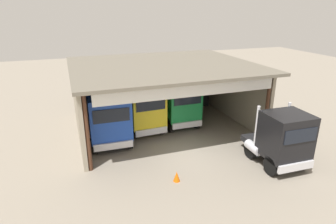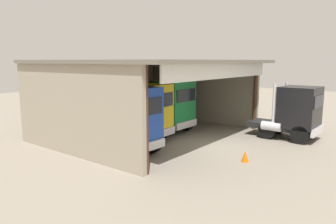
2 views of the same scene
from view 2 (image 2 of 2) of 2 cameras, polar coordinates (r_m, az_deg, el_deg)
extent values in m
plane|color=gray|center=(18.39, 8.61, -6.13)|extent=(80.00, 80.00, 0.00)
cube|color=#9E937F|center=(24.24, -12.12, 3.14)|extent=(12.13, 0.24, 4.70)
cube|color=#9E937F|center=(16.67, -17.02, 0.23)|extent=(0.24, 9.88, 4.70)
cube|color=#9E937F|center=(25.59, 5.70, 3.62)|extent=(0.24, 9.88, 4.70)
cube|color=#6E6759|center=(20.27, -2.27, 9.11)|extent=(12.73, 10.84, 0.20)
cylinder|color=#4C2D1E|center=(13.29, -4.05, -1.60)|extent=(0.24, 0.24, 4.70)
cylinder|color=#4C2D1E|center=(23.20, 15.45, 2.74)|extent=(0.24, 0.24, 4.70)
cube|color=white|center=(17.56, 10.06, 7.49)|extent=(10.92, 0.12, 0.90)
cube|color=#1E47B7|center=(16.02, -6.62, -0.47)|extent=(2.60, 2.19, 2.76)
cube|color=black|center=(15.20, -3.79, 0.88)|extent=(2.16, 0.11, 0.83)
cube|color=silver|center=(15.58, -3.63, -6.29)|extent=(2.42, 0.22, 0.44)
cube|color=#232326|center=(17.44, -10.11, -4.62)|extent=(1.98, 2.86, 0.36)
cylinder|color=silver|center=(17.70, -6.71, -0.22)|extent=(0.18, 0.18, 2.85)
cylinder|color=silver|center=(16.22, -12.51, -1.25)|extent=(0.18, 0.18, 2.85)
cylinder|color=silver|center=(16.48, -12.45, -5.09)|extent=(0.59, 1.21, 0.56)
cylinder|color=black|center=(16.87, -2.76, -5.59)|extent=(0.33, 1.06, 1.05)
cylinder|color=black|center=(15.34, -8.40, -7.21)|extent=(0.33, 1.06, 1.05)
cylinder|color=black|center=(18.21, -7.42, -4.55)|extent=(0.33, 1.06, 1.05)
cylinder|color=black|center=(16.80, -13.00, -5.89)|extent=(0.33, 1.06, 1.05)
cube|color=yellow|center=(19.02, -4.18, 0.99)|extent=(2.50, 2.68, 2.71)
cube|color=black|center=(18.16, -0.99, 2.13)|extent=(2.03, 0.15, 0.81)
cube|color=silver|center=(18.49, -0.90, -3.82)|extent=(2.27, 0.26, 0.44)
cube|color=#232326|center=(20.42, -7.99, -2.57)|extent=(1.93, 3.30, 0.36)
cylinder|color=silver|center=(20.79, -5.37, 0.99)|extent=(0.18, 0.18, 2.71)
cylinder|color=silver|center=(19.22, -9.52, 0.22)|extent=(0.18, 0.18, 2.71)
cylinder|color=silver|center=(19.44, -9.52, -2.85)|extent=(0.61, 1.22, 0.56)
cylinder|color=black|center=(19.82, -1.05, -3.38)|extent=(0.35, 1.04, 1.02)
cylinder|color=black|center=(18.22, -4.94, -4.54)|extent=(0.35, 1.04, 1.02)
cylinder|color=black|center=(21.22, -6.06, -2.58)|extent=(0.35, 1.04, 1.02)
cylinder|color=black|center=(19.73, -10.05, -3.57)|extent=(0.35, 1.04, 1.02)
cube|color=#197F3D|center=(21.27, 0.67, 1.97)|extent=(2.42, 2.36, 2.70)
cube|color=black|center=(20.52, 3.31, 3.02)|extent=(2.04, 0.08, 0.81)
cube|color=silver|center=(20.80, 3.33, -2.27)|extent=(2.28, 0.18, 0.44)
cube|color=#232326|center=(22.66, -3.08, -1.23)|extent=(1.83, 3.41, 0.36)
cylinder|color=silver|center=(22.95, -0.30, 1.88)|extent=(0.18, 0.18, 2.70)
cylinder|color=silver|center=(21.32, -3.91, 1.29)|extent=(0.18, 0.18, 2.70)
cylinder|color=silver|center=(21.66, -4.37, -1.41)|extent=(0.57, 1.20, 0.56)
cylinder|color=black|center=(22.09, 3.28, -1.98)|extent=(0.31, 1.09, 1.09)
cylinder|color=black|center=(20.44, -0.09, -2.88)|extent=(0.31, 1.09, 1.09)
cylinder|color=black|center=(23.48, -1.39, -1.29)|extent=(0.31, 1.09, 1.09)
cylinder|color=black|center=(21.93, -4.89, -2.08)|extent=(0.31, 1.09, 1.09)
cube|color=black|center=(20.90, 22.71, 0.83)|extent=(2.39, 2.18, 2.50)
cube|color=black|center=(20.57, 25.66, 1.74)|extent=(1.98, 0.12, 0.75)
cube|color=silver|center=(20.85, 25.39, -3.15)|extent=(2.21, 0.22, 0.44)
cube|color=#232326|center=(21.61, 18.48, -2.23)|extent=(1.83, 2.93, 0.36)
cylinder|color=silver|center=(22.26, 20.51, 1.33)|extent=(0.18, 0.18, 2.93)
cylinder|color=silver|center=(20.30, 18.58, 0.73)|extent=(0.18, 0.18, 2.93)
cylinder|color=silver|center=(20.52, 18.22, -2.47)|extent=(0.59, 1.22, 0.56)
cylinder|color=black|center=(22.00, 24.29, -2.86)|extent=(0.33, 1.09, 1.08)
cylinder|color=black|center=(20.09, 22.76, -3.85)|extent=(0.33, 1.09, 1.08)
cylinder|color=black|center=(22.58, 19.38, -2.26)|extent=(0.33, 1.09, 1.08)
cylinder|color=black|center=(20.72, 17.44, -3.16)|extent=(0.33, 1.09, 1.08)
cylinder|color=#197233|center=(26.81, -4.37, -0.24)|extent=(0.58, 0.58, 0.87)
cube|color=black|center=(27.12, -1.49, 0.04)|extent=(0.90, 0.60, 1.00)
cone|color=orange|center=(15.83, 13.78, -7.79)|extent=(0.36, 0.36, 0.56)
camera|label=1|loc=(11.68, 75.76, 21.98)|focal=31.03mm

